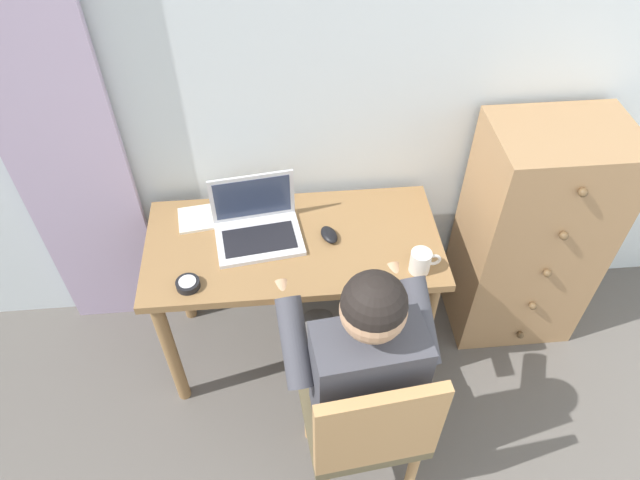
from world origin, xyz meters
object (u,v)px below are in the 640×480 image
object	(u,v)px
notebook_pad	(204,218)
coffee_mug	(421,261)
computer_mouse	(329,235)
desk	(294,260)
dresser	(530,236)
laptop	(257,224)
chair	(367,424)
person_seated	(358,352)
desk_clock	(188,284)

from	to	relation	value
notebook_pad	coffee_mug	bearing A→B (deg)	-30.90
computer_mouse	coffee_mug	size ratio (longest dim) A/B	0.83
notebook_pad	coffee_mug	distance (m)	0.91
desk	coffee_mug	size ratio (longest dim) A/B	9.93
dresser	laptop	world-z (taller)	dresser
laptop	coffee_mug	bearing A→B (deg)	-22.31
laptop	computer_mouse	xyz separation A→B (m)	(0.29, -0.05, -0.04)
chair	laptop	world-z (taller)	laptop
computer_mouse	coffee_mug	bearing A→B (deg)	-49.61
person_seated	dresser	bearing A→B (deg)	34.77
chair	person_seated	size ratio (longest dim) A/B	0.73
computer_mouse	notebook_pad	world-z (taller)	computer_mouse
desk	notebook_pad	distance (m)	0.42
laptop	desk_clock	world-z (taller)	laptop
desk	notebook_pad	size ratio (longest dim) A/B	5.67
notebook_pad	chair	bearing A→B (deg)	-63.55
computer_mouse	desk_clock	xyz separation A→B (m)	(-0.55, -0.21, -0.00)
person_seated	desk_clock	xyz separation A→B (m)	(-0.60, 0.31, 0.07)
laptop	coffee_mug	distance (m)	0.67
desk	computer_mouse	bearing A→B (deg)	2.66
desk	notebook_pad	xyz separation A→B (m)	(-0.36, 0.16, 0.12)
laptop	notebook_pad	bearing A→B (deg)	154.10
dresser	person_seated	bearing A→B (deg)	-145.23
desk_clock	notebook_pad	size ratio (longest dim) A/B	0.43
dresser	chair	size ratio (longest dim) A/B	1.29
desk	desk_clock	world-z (taller)	desk_clock
computer_mouse	coffee_mug	world-z (taller)	coffee_mug
person_seated	desk_clock	bearing A→B (deg)	153.00
chair	desk_clock	size ratio (longest dim) A/B	9.76
computer_mouse	chair	bearing A→B (deg)	-102.40
desk	coffee_mug	xyz separation A→B (m)	(0.48, -0.20, 0.16)
desk	notebook_pad	world-z (taller)	notebook_pad
desk	person_seated	xyz separation A→B (m)	(0.20, -0.51, 0.06)
desk_clock	desk	bearing A→B (deg)	26.40
dresser	laptop	distance (m)	1.22
computer_mouse	desk_clock	size ratio (longest dim) A/B	1.11
coffee_mug	desk	bearing A→B (deg)	157.53
person_seated	desk_clock	distance (m)	0.68
desk	chair	bearing A→B (deg)	-72.80
dresser	desk_clock	distance (m)	1.51
laptop	coffee_mug	world-z (taller)	laptop
chair	laptop	bearing A→B (deg)	115.44
coffee_mug	dresser	bearing A→B (deg)	26.46
desk	dresser	size ratio (longest dim) A/B	1.05
laptop	notebook_pad	distance (m)	0.25
person_seated	coffee_mug	xyz separation A→B (m)	(0.28, 0.31, 0.11)
computer_mouse	coffee_mug	xyz separation A→B (m)	(0.33, -0.20, 0.03)
dresser	notebook_pad	distance (m)	1.44
chair	person_seated	bearing A→B (deg)	95.42
chair	notebook_pad	world-z (taller)	chair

